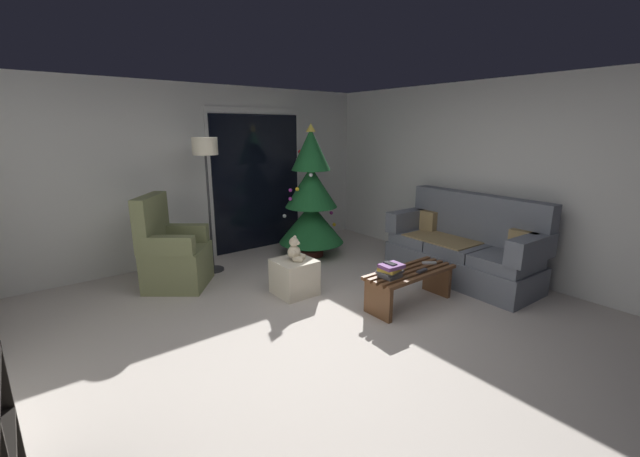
{
  "coord_description": "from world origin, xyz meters",
  "views": [
    {
      "loc": [
        -2.11,
        -2.54,
        1.9
      ],
      "look_at": [
        0.4,
        0.7,
        0.85
      ],
      "focal_mm": 22.13,
      "sensor_mm": 36.0,
      "label": 1
    }
  ],
  "objects_px": {
    "remote_graphite": "(422,271)",
    "teddy_bear_cream": "(295,250)",
    "coffee_table": "(410,282)",
    "book_stack": "(390,270)",
    "ottoman": "(294,277)",
    "couch": "(464,248)",
    "christmas_tree": "(311,199)",
    "cell_phone": "(390,263)",
    "remote_silver": "(429,263)",
    "armchair": "(173,255)",
    "floor_lamp": "(206,160)"
  },
  "relations": [
    {
      "from": "coffee_table",
      "to": "teddy_bear_cream",
      "type": "distance_m",
      "value": 1.33
    },
    {
      "from": "remote_graphite",
      "to": "book_stack",
      "type": "height_order",
      "value": "book_stack"
    },
    {
      "from": "couch",
      "to": "floor_lamp",
      "type": "relative_size",
      "value": 1.1
    },
    {
      "from": "floor_lamp",
      "to": "teddy_bear_cream",
      "type": "relative_size",
      "value": 6.25
    },
    {
      "from": "book_stack",
      "to": "floor_lamp",
      "type": "relative_size",
      "value": 0.15
    },
    {
      "from": "coffee_table",
      "to": "book_stack",
      "type": "relative_size",
      "value": 4.24
    },
    {
      "from": "floor_lamp",
      "to": "remote_graphite",
      "type": "bearing_deg",
      "value": -61.25
    },
    {
      "from": "remote_graphite",
      "to": "teddy_bear_cream",
      "type": "height_order",
      "value": "teddy_bear_cream"
    },
    {
      "from": "cell_phone",
      "to": "ottoman",
      "type": "distance_m",
      "value": 1.18
    },
    {
      "from": "coffee_table",
      "to": "floor_lamp",
      "type": "relative_size",
      "value": 0.62
    },
    {
      "from": "armchair",
      "to": "floor_lamp",
      "type": "bearing_deg",
      "value": 20.41
    },
    {
      "from": "coffee_table",
      "to": "ottoman",
      "type": "height_order",
      "value": "ottoman"
    },
    {
      "from": "christmas_tree",
      "to": "ottoman",
      "type": "bearing_deg",
      "value": -134.47
    },
    {
      "from": "couch",
      "to": "christmas_tree",
      "type": "distance_m",
      "value": 2.23
    },
    {
      "from": "book_stack",
      "to": "christmas_tree",
      "type": "bearing_deg",
      "value": 76.33
    },
    {
      "from": "couch",
      "to": "cell_phone",
      "type": "relative_size",
      "value": 13.64
    },
    {
      "from": "remote_graphite",
      "to": "remote_silver",
      "type": "xyz_separation_m",
      "value": [
        0.27,
        0.11,
        0.0
      ]
    },
    {
      "from": "christmas_tree",
      "to": "teddy_bear_cream",
      "type": "distance_m",
      "value": 1.48
    },
    {
      "from": "remote_silver",
      "to": "remote_graphite",
      "type": "bearing_deg",
      "value": -31.85
    },
    {
      "from": "book_stack",
      "to": "remote_silver",
      "type": "bearing_deg",
      "value": 0.56
    },
    {
      "from": "cell_phone",
      "to": "teddy_bear_cream",
      "type": "distance_m",
      "value": 1.12
    },
    {
      "from": "teddy_bear_cream",
      "to": "christmas_tree",
      "type": "bearing_deg",
      "value": 45.95
    },
    {
      "from": "remote_graphite",
      "to": "book_stack",
      "type": "distance_m",
      "value": 0.41
    },
    {
      "from": "coffee_table",
      "to": "cell_phone",
      "type": "distance_m",
      "value": 0.42
    },
    {
      "from": "coffee_table",
      "to": "remote_silver",
      "type": "height_order",
      "value": "remote_silver"
    },
    {
      "from": "remote_graphite",
      "to": "floor_lamp",
      "type": "distance_m",
      "value": 3.0
    },
    {
      "from": "couch",
      "to": "ottoman",
      "type": "xyz_separation_m",
      "value": [
        -2.01,
        0.9,
        -0.19
      ]
    },
    {
      "from": "couch",
      "to": "remote_graphite",
      "type": "distance_m",
      "value": 1.14
    },
    {
      "from": "couch",
      "to": "book_stack",
      "type": "relative_size",
      "value": 7.57
    },
    {
      "from": "cell_phone",
      "to": "ottoman",
      "type": "bearing_deg",
      "value": 118.59
    },
    {
      "from": "ottoman",
      "to": "christmas_tree",
      "type": "bearing_deg",
      "value": 45.53
    },
    {
      "from": "remote_silver",
      "to": "floor_lamp",
      "type": "height_order",
      "value": "floor_lamp"
    },
    {
      "from": "armchair",
      "to": "ottoman",
      "type": "relative_size",
      "value": 2.57
    },
    {
      "from": "remote_graphite",
      "to": "ottoman",
      "type": "height_order",
      "value": "remote_graphite"
    },
    {
      "from": "book_stack",
      "to": "ottoman",
      "type": "bearing_deg",
      "value": 116.77
    },
    {
      "from": "ottoman",
      "to": "armchair",
      "type": "bearing_deg",
      "value": 133.12
    },
    {
      "from": "coffee_table",
      "to": "christmas_tree",
      "type": "bearing_deg",
      "value": 85.07
    },
    {
      "from": "coffee_table",
      "to": "ottoman",
      "type": "distance_m",
      "value": 1.32
    },
    {
      "from": "remote_graphite",
      "to": "armchair",
      "type": "height_order",
      "value": "armchair"
    },
    {
      "from": "christmas_tree",
      "to": "armchair",
      "type": "xyz_separation_m",
      "value": [
        -2.05,
        0.08,
        -0.47
      ]
    },
    {
      "from": "christmas_tree",
      "to": "armchair",
      "type": "bearing_deg",
      "value": 177.78
    },
    {
      "from": "floor_lamp",
      "to": "book_stack",
      "type": "bearing_deg",
      "value": -67.8
    },
    {
      "from": "remote_graphite",
      "to": "book_stack",
      "type": "bearing_deg",
      "value": -110.79
    },
    {
      "from": "couch",
      "to": "coffee_table",
      "type": "height_order",
      "value": "couch"
    },
    {
      "from": "remote_graphite",
      "to": "cell_phone",
      "type": "xyz_separation_m",
      "value": [
        -0.38,
        0.12,
        0.13
      ]
    },
    {
      "from": "armchair",
      "to": "floor_lamp",
      "type": "distance_m",
      "value": 1.27
    },
    {
      "from": "book_stack",
      "to": "couch",
      "type": "bearing_deg",
      "value": 4.2
    },
    {
      "from": "armchair",
      "to": "teddy_bear_cream",
      "type": "xyz_separation_m",
      "value": [
        1.04,
        -1.12,
        0.13
      ]
    },
    {
      "from": "ottoman",
      "to": "floor_lamp",
      "type": "bearing_deg",
      "value": 108.48
    },
    {
      "from": "coffee_table",
      "to": "remote_silver",
      "type": "bearing_deg",
      "value": 1.98
    }
  ]
}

